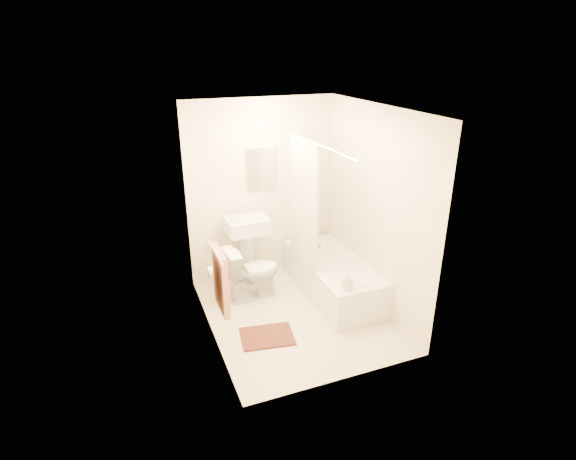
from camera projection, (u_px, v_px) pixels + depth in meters
name	position (u px, v px, depth m)	size (l,w,h in m)	color
floor	(296.00, 315.00, 5.37)	(2.40, 2.40, 0.00)	beige
ceiling	(297.00, 109.00, 4.45)	(2.40, 2.40, 0.00)	white
wall_back	(262.00, 191.00, 5.94)	(2.00, 0.02, 2.40)	beige
wall_left	(206.00, 234.00, 4.57)	(0.02, 2.40, 2.40)	beige
wall_right	(375.00, 210.00, 5.25)	(0.02, 2.40, 2.40)	beige
mirror	(262.00, 169.00, 5.81)	(0.40, 0.03, 0.55)	white
curtain_rod	(319.00, 145.00, 4.79)	(0.03, 0.03, 1.70)	silver
shower_curtain	(303.00, 202.00, 5.43)	(0.04, 0.80, 1.55)	silver
towel_bar	(216.00, 252.00, 4.41)	(0.02, 0.02, 0.60)	silver
towel	(221.00, 281.00, 4.54)	(0.06, 0.45, 0.66)	#CC7266
toilet_paper	(213.00, 272.00, 4.89)	(0.12, 0.12, 0.11)	white
toilet	(252.00, 272.00, 5.63)	(0.39, 0.71, 0.69)	white
sink	(247.00, 248.00, 5.89)	(0.52, 0.42, 1.03)	silver
bathtub	(333.00, 277.00, 5.76)	(0.71, 1.62, 0.46)	silver
bath_mat	(267.00, 336.00, 4.95)	(0.57, 0.43, 0.02)	#52221C
soap_bottle	(347.00, 281.00, 4.97)	(0.10, 0.10, 0.21)	silver
scrub_brush	(314.00, 245.00, 6.08)	(0.06, 0.21, 0.04)	#3DB96E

